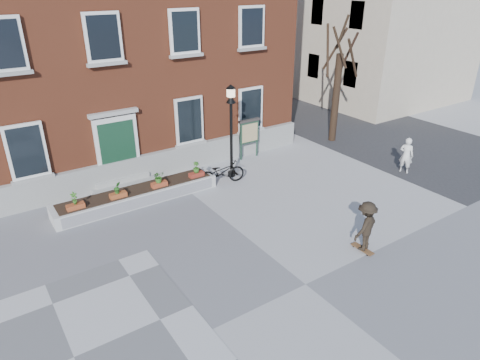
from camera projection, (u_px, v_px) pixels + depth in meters
ground at (306, 284)px, 11.83m from camera, size 100.00×100.00×0.00m
checker_patch at (74, 357)px, 9.55m from camera, size 6.00×6.00×0.01m
bicycle at (221, 172)px, 17.42m from camera, size 2.07×1.04×1.04m
parked_car at (250, 89)px, 29.98m from camera, size 1.52×3.83×1.24m
bystander at (406, 155)px, 18.35m from camera, size 0.57×0.68×1.59m
brick_building at (65, 13)px, 18.60m from camera, size 18.40×10.85×12.60m
planter_assembly at (138, 195)px, 16.08m from camera, size 6.20×1.12×1.15m
bare_tree at (337, 87)px, 21.19m from camera, size 1.83×1.83×6.16m
lamp_post at (231, 119)px, 17.25m from camera, size 0.40×0.40×3.93m
notice_board at (249, 132)px, 19.65m from camera, size 1.10×0.16×1.87m
skateboarder at (366, 226)px, 12.94m from camera, size 1.15×0.81×1.69m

